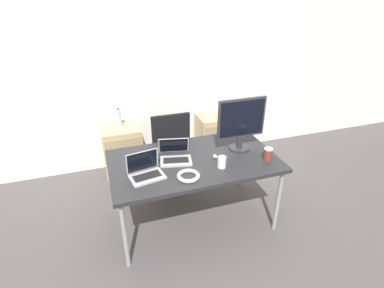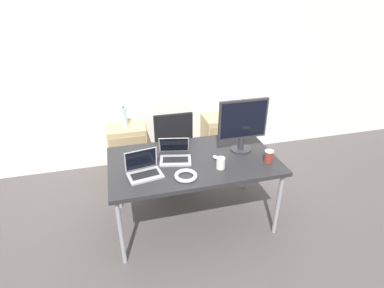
{
  "view_description": "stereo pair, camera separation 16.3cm",
  "coord_description": "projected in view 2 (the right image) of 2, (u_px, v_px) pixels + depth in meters",
  "views": [
    {
      "loc": [
        -0.82,
        -2.43,
        2.29
      ],
      "look_at": [
        0.0,
        0.05,
        0.92
      ],
      "focal_mm": 28.0,
      "sensor_mm": 36.0,
      "label": 1
    },
    {
      "loc": [
        -0.66,
        -2.48,
        2.29
      ],
      "look_at": [
        0.0,
        0.05,
        0.92
      ],
      "focal_mm": 28.0,
      "sensor_mm": 36.0,
      "label": 2
    }
  ],
  "objects": [
    {
      "name": "cabinet_right",
      "position": [
        220.0,
        138.0,
        4.38
      ],
      "size": [
        0.5,
        0.41,
        0.67
      ],
      "color": "tan",
      "rests_on": "ground_plane"
    },
    {
      "name": "coffee_cup_brown",
      "position": [
        269.0,
        156.0,
        2.91
      ],
      "size": [
        0.09,
        0.09,
        0.12
      ],
      "color": "maroon",
      "rests_on": "desk"
    },
    {
      "name": "laptop_right",
      "position": [
        175.0,
        155.0,
        2.97
      ],
      "size": [
        0.34,
        0.34,
        0.21
      ],
      "color": "#ADADB2",
      "rests_on": "desk"
    },
    {
      "name": "cable_coil",
      "position": [
        186.0,
        176.0,
        2.69
      ],
      "size": [
        0.21,
        0.21,
        0.03
      ],
      "color": "white",
      "rests_on": "desk"
    },
    {
      "name": "cabinet_left",
      "position": [
        128.0,
        149.0,
        4.08
      ],
      "size": [
        0.5,
        0.41,
        0.67
      ],
      "color": "tan",
      "rests_on": "ground_plane"
    },
    {
      "name": "mouse",
      "position": [
        215.0,
        157.0,
        2.99
      ],
      "size": [
        0.04,
        0.06,
        0.03
      ],
      "color": "silver",
      "rests_on": "desk"
    },
    {
      "name": "water_bottle",
      "position": [
        124.0,
        117.0,
        3.87
      ],
      "size": [
        0.06,
        0.06,
        0.28
      ],
      "color": "silver",
      "rests_on": "cabinet_left"
    },
    {
      "name": "laptop_left",
      "position": [
        144.0,
        170.0,
        2.73
      ],
      "size": [
        0.34,
        0.27,
        0.22
      ],
      "color": "#ADADB2",
      "rests_on": "desk"
    },
    {
      "name": "desk",
      "position": [
        193.0,
        163.0,
        3.0
      ],
      "size": [
        1.66,
        0.94,
        0.77
      ],
      "color": "#28282B",
      "rests_on": "ground_plane"
    },
    {
      "name": "office_chair",
      "position": [
        172.0,
        158.0,
        3.78
      ],
      "size": [
        0.56,
        0.56,
        1.04
      ],
      "color": "#232326",
      "rests_on": "ground_plane"
    },
    {
      "name": "wall_back",
      "position": [
        165.0,
        71.0,
        3.97
      ],
      "size": [
        10.0,
        0.05,
        2.6
      ],
      "color": "white",
      "rests_on": "ground_plane"
    },
    {
      "name": "monitor",
      "position": [
        243.0,
        124.0,
        3.02
      ],
      "size": [
        0.51,
        0.22,
        0.56
      ],
      "color": "#2D2D33",
      "rests_on": "desk"
    },
    {
      "name": "ground_plane",
      "position": [
        193.0,
        219.0,
        3.34
      ],
      "size": [
        14.0,
        14.0,
        0.0
      ],
      "primitive_type": "plane",
      "color": "#514C4C"
    },
    {
      "name": "coffee_cup_white",
      "position": [
        221.0,
        163.0,
        2.81
      ],
      "size": [
        0.08,
        0.08,
        0.11
      ],
      "color": "white",
      "rests_on": "desk"
    }
  ]
}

